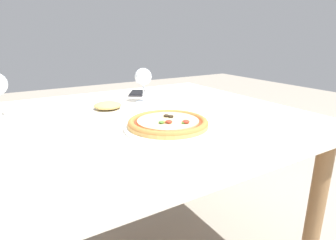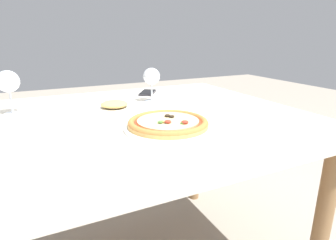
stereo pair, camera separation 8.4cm
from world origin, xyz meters
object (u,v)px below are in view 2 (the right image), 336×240
(pizza_plate, at_px, (168,124))
(wine_glass_far_left, at_px, (152,78))
(fork, at_px, (28,138))
(side_plate, at_px, (114,106))
(dining_table, at_px, (134,138))
(cell_phone, at_px, (148,93))
(wine_glass_far_right, at_px, (8,82))

(pizza_plate, relative_size, wine_glass_far_left, 1.87)
(fork, relative_size, side_plate, 0.89)
(dining_table, bearing_deg, pizza_plate, -71.37)
(fork, distance_m, wine_glass_far_left, 0.60)
(pizza_plate, height_order, side_plate, pizza_plate)
(fork, bearing_deg, cell_phone, 39.22)
(dining_table, relative_size, wine_glass_far_left, 8.47)
(dining_table, xyz_separation_m, wine_glass_far_left, (0.16, 0.21, 0.19))
(fork, height_order, cell_phone, cell_phone)
(fork, bearing_deg, pizza_plate, -13.58)
(side_plate, bearing_deg, pizza_plate, -73.75)
(dining_table, relative_size, fork, 7.75)
(fork, distance_m, cell_phone, 0.74)
(pizza_plate, xyz_separation_m, wine_glass_far_left, (0.10, 0.39, 0.09))
(dining_table, height_order, cell_phone, cell_phone)
(wine_glass_far_left, bearing_deg, pizza_plate, -105.16)
(pizza_plate, distance_m, wine_glass_far_left, 0.41)
(wine_glass_far_left, bearing_deg, fork, -151.14)
(cell_phone, distance_m, side_plate, 0.35)
(dining_table, xyz_separation_m, cell_phone, (0.21, 0.39, 0.09))
(pizza_plate, xyz_separation_m, fork, (-0.42, 0.10, -0.01))
(cell_phone, bearing_deg, wine_glass_far_right, -167.31)
(dining_table, height_order, pizza_plate, pizza_plate)
(wine_glass_far_right, bearing_deg, dining_table, -31.76)
(wine_glass_far_left, bearing_deg, cell_phone, 74.21)
(pizza_plate, bearing_deg, fork, 166.42)
(cell_phone, bearing_deg, dining_table, -118.62)
(wine_glass_far_left, relative_size, side_plate, 0.81)
(fork, xyz_separation_m, side_plate, (0.32, 0.22, 0.01))
(dining_table, xyz_separation_m, side_plate, (-0.03, 0.14, 0.09))
(wine_glass_far_left, height_order, cell_phone, wine_glass_far_left)
(fork, relative_size, wine_glass_far_right, 1.00)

